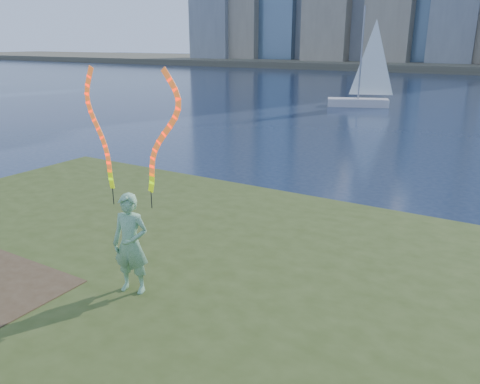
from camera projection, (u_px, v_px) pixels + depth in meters
The scene contains 4 objects.
ground at pixel (173, 289), 9.93m from camera, with size 320.00×320.00×0.00m, color #192640.
grassy_knoll at pixel (87, 329), 7.95m from camera, with size 20.00×18.00×0.80m.
woman_with_ribbons at pixel (130, 216), 7.89m from camera, with size 2.05×0.70×4.16m.
sailboat at pixel (362, 90), 37.13m from camera, with size 4.98×3.07×7.62m.
Camera 1 is at (5.76, -6.82, 5.01)m, focal length 35.00 mm.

